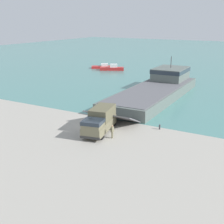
{
  "coord_description": "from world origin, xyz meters",
  "views": [
    {
      "loc": [
        23.91,
        -35.1,
        14.54
      ],
      "look_at": [
        2.56,
        1.94,
        1.67
      ],
      "focal_mm": 50.0,
      "sensor_mm": 36.0,
      "label": 1
    }
  ],
  "objects_px": {
    "soldier_on_ramp": "(112,131)",
    "moored_boat_c": "(112,68)",
    "landing_craft": "(158,88)",
    "military_truck": "(100,121)",
    "mooring_bollard": "(160,127)",
    "moored_boat_b": "(103,67)"
  },
  "relations": [
    {
      "from": "military_truck",
      "to": "moored_boat_c",
      "type": "relative_size",
      "value": 1.09
    },
    {
      "from": "military_truck",
      "to": "mooring_bollard",
      "type": "bearing_deg",
      "value": 115.25
    },
    {
      "from": "moored_boat_b",
      "to": "military_truck",
      "type": "bearing_deg",
      "value": 179.17
    },
    {
      "from": "moored_boat_c",
      "to": "moored_boat_b",
      "type": "bearing_deg",
      "value": 38.01
    },
    {
      "from": "moored_boat_c",
      "to": "mooring_bollard",
      "type": "bearing_deg",
      "value": -170.68
    },
    {
      "from": "moored_boat_c",
      "to": "landing_craft",
      "type": "bearing_deg",
      "value": -162.15
    },
    {
      "from": "military_truck",
      "to": "soldier_on_ramp",
      "type": "xyz_separation_m",
      "value": [
        2.51,
        -1.02,
        -0.61
      ]
    },
    {
      "from": "landing_craft",
      "to": "military_truck",
      "type": "bearing_deg",
      "value": -89.12
    },
    {
      "from": "landing_craft",
      "to": "moored_boat_b",
      "type": "height_order",
      "value": "landing_craft"
    },
    {
      "from": "mooring_bollard",
      "to": "soldier_on_ramp",
      "type": "bearing_deg",
      "value": -123.21
    },
    {
      "from": "military_truck",
      "to": "soldier_on_ramp",
      "type": "height_order",
      "value": "military_truck"
    },
    {
      "from": "military_truck",
      "to": "moored_boat_c",
      "type": "xyz_separation_m",
      "value": [
        -24.39,
        45.71,
        -1.01
      ]
    },
    {
      "from": "landing_craft",
      "to": "moored_boat_b",
      "type": "bearing_deg",
      "value": 136.51
    },
    {
      "from": "military_truck",
      "to": "soldier_on_ramp",
      "type": "bearing_deg",
      "value": 55.27
    },
    {
      "from": "moored_boat_b",
      "to": "moored_boat_c",
      "type": "xyz_separation_m",
      "value": [
        4.29,
        -1.92,
        0.15
      ]
    },
    {
      "from": "soldier_on_ramp",
      "to": "military_truck",
      "type": "bearing_deg",
      "value": -18.78
    },
    {
      "from": "military_truck",
      "to": "mooring_bollard",
      "type": "relative_size",
      "value": 10.78
    },
    {
      "from": "landing_craft",
      "to": "mooring_bollard",
      "type": "xyz_separation_m",
      "value": [
        7.53,
        -17.92,
        -1.2
      ]
    },
    {
      "from": "landing_craft",
      "to": "military_truck",
      "type": "height_order",
      "value": "landing_craft"
    },
    {
      "from": "mooring_bollard",
      "to": "military_truck",
      "type": "bearing_deg",
      "value": -142.1
    },
    {
      "from": "soldier_on_ramp",
      "to": "mooring_bollard",
      "type": "height_order",
      "value": "soldier_on_ramp"
    },
    {
      "from": "soldier_on_ramp",
      "to": "moored_boat_c",
      "type": "xyz_separation_m",
      "value": [
        -26.9,
        46.73,
        -0.4
      ]
    }
  ]
}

